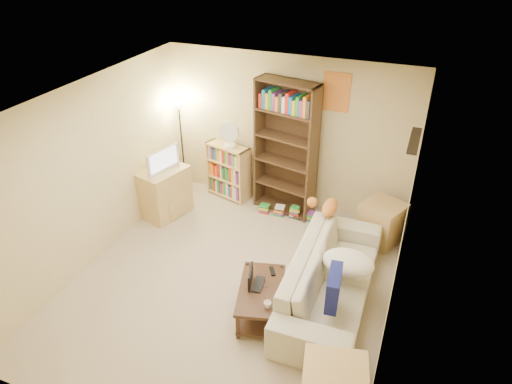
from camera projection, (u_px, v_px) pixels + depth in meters
room at (228, 176)px, 5.25m from camera, size 4.50×4.54×2.52m
sofa at (331, 278)px, 5.65m from camera, size 2.40×1.00×0.69m
navy_pillow at (334, 288)px, 5.04m from camera, size 0.19×0.47×0.41m
cream_blanket at (348, 263)px, 5.52m from camera, size 0.64×0.46×0.27m
tabby_cat at (327, 206)px, 6.25m from camera, size 0.54×0.20×0.19m
coffee_table at (261, 298)px, 5.47m from camera, size 0.73×1.03×0.41m
laptop at (262, 285)px, 5.43m from camera, size 0.33×0.26×0.02m
laptop_screen at (251, 276)px, 5.39m from camera, size 0.09×0.30×0.21m
mug at (267, 305)px, 5.11m from camera, size 0.12×0.12×0.08m
tv_remote at (272, 271)px, 5.64m from camera, size 0.13×0.17×0.02m
tv_stand at (164, 192)px, 7.34m from camera, size 0.72×0.87×0.80m
television at (160, 159)px, 7.04m from camera, size 0.68×0.41×0.37m
tall_bookshelf at (286, 146)px, 7.04m from camera, size 1.03×0.53×2.19m
short_bookshelf at (228, 171)px, 7.77m from camera, size 0.80×0.49×0.96m
desk_fan at (229, 134)px, 7.35m from camera, size 0.34×0.19×0.45m
floor_lamp at (180, 121)px, 7.58m from camera, size 0.27×0.27×1.62m
side_table at (381, 222)px, 6.75m from camera, size 0.72×0.72×0.63m
book_stacks at (288, 212)px, 7.41m from camera, size 0.95×0.19×0.20m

